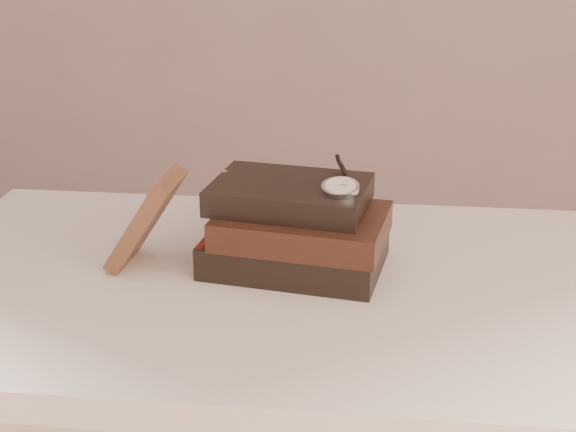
# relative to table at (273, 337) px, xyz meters

# --- Properties ---
(table) EXTENTS (1.00, 0.60, 0.75)m
(table) POSITION_rel_table_xyz_m (0.00, 0.00, 0.00)
(table) COLOR silver
(table) RESTS_ON ground
(book_stack) EXTENTS (0.26, 0.20, 0.12)m
(book_stack) POSITION_rel_table_xyz_m (0.03, 0.04, 0.15)
(book_stack) COLOR black
(book_stack) RESTS_ON table
(journal) EXTENTS (0.11, 0.10, 0.14)m
(journal) POSITION_rel_table_xyz_m (-0.18, 0.02, 0.16)
(journal) COLOR #45281A
(journal) RESTS_ON table
(pocket_watch) EXTENTS (0.06, 0.15, 0.02)m
(pocket_watch) POSITION_rel_table_xyz_m (0.09, 0.02, 0.22)
(pocket_watch) COLOR silver
(pocket_watch) RESTS_ON book_stack
(eyeglasses) EXTENTS (0.12, 0.13, 0.05)m
(eyeglasses) POSITION_rel_table_xyz_m (-0.04, 0.14, 0.16)
(eyeglasses) COLOR silver
(eyeglasses) RESTS_ON book_stack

